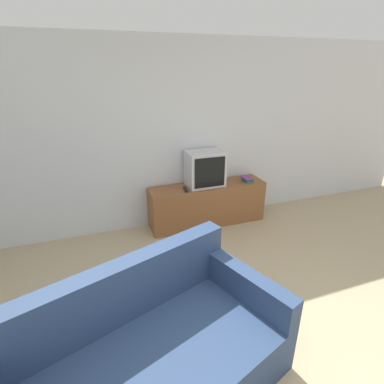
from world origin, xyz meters
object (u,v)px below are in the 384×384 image
at_px(tv_stand, 207,204).
at_px(remote_on_stand, 185,189).
at_px(television, 205,169).
at_px(book_stack, 247,179).
at_px(couch, 149,362).

xyz_separation_m(tv_stand, remote_on_stand, (-0.37, -0.08, 0.32)).
relative_size(television, book_stack, 2.77).
bearing_deg(remote_on_stand, book_stack, 1.52).
bearing_deg(book_stack, tv_stand, 174.92).
relative_size(book_stack, remote_on_stand, 1.05).
bearing_deg(couch, television, 40.28).
xyz_separation_m(television, couch, (-1.34, -2.29, -0.57)).
bearing_deg(tv_stand, couch, -121.30).
relative_size(tv_stand, television, 3.30).
bearing_deg(television, couch, -120.30).
distance_m(television, remote_on_stand, 0.42).
xyz_separation_m(tv_stand, couch, (-1.38, -2.27, -0.02)).
xyz_separation_m(couch, remote_on_stand, (1.01, 2.19, 0.34)).
relative_size(television, remote_on_stand, 2.90).
relative_size(tv_stand, couch, 0.81).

